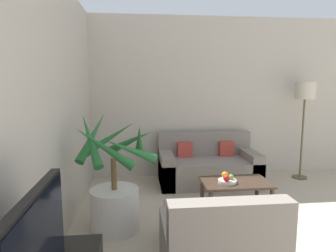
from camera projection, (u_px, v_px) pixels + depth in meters
wall_back at (268, 97)px, 5.26m from camera, size 7.73×0.06×2.70m
wall_left at (25, 119)px, 2.11m from camera, size 0.06×7.28×2.70m
potted_palm at (115, 191)px, 3.25m from camera, size 0.88×0.97×1.31m
sofa_loveseat at (208, 166)px, 4.83m from camera, size 1.56×0.81×0.78m
floor_lamp at (305, 96)px, 4.89m from camera, size 0.33×0.33×1.61m
coffee_table at (236, 185)px, 3.86m from camera, size 0.86×0.54×0.35m
fruit_bowl at (227, 181)px, 3.79m from camera, size 0.23×0.23×0.04m
apple_red at (227, 178)px, 3.72m from camera, size 0.08×0.08×0.08m
apple_green at (231, 177)px, 3.79m from camera, size 0.07×0.07×0.07m
orange_fruit at (225, 175)px, 3.84m from camera, size 0.09×0.09×0.09m
ottoman at (198, 223)px, 3.07m from camera, size 0.67×0.47×0.35m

